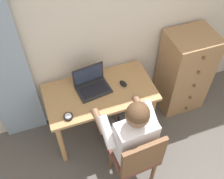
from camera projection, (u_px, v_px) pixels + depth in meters
The scene contains 9 objects.
wall_back at pixel (123, 20), 2.71m from camera, with size 4.80×0.05×2.50m, color beige.
curtain_panel at pixel (0, 63), 2.48m from camera, with size 0.47×0.03×2.24m, color #8EA3B7.
desk at pixel (100, 98), 2.88m from camera, with size 1.15×0.61×0.71m.
dresser at pixel (184, 72), 3.22m from camera, with size 0.52×0.48×1.08m.
chair at pixel (136, 157), 2.53m from camera, with size 0.44×0.42×0.89m.
person_seated at pixel (129, 131), 2.51m from camera, with size 0.55×0.60×1.21m.
laptop at pixel (92, 84), 2.79m from camera, with size 0.37×0.29×0.24m.
computer_mouse at pixel (123, 84), 2.85m from camera, with size 0.06×0.10×0.03m, color black.
desk_clock at pixel (68, 117), 2.57m from camera, with size 0.09×0.09×0.03m.
Camera 1 is at (-0.88, 0.07, 2.84)m, focal length 42.95 mm.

